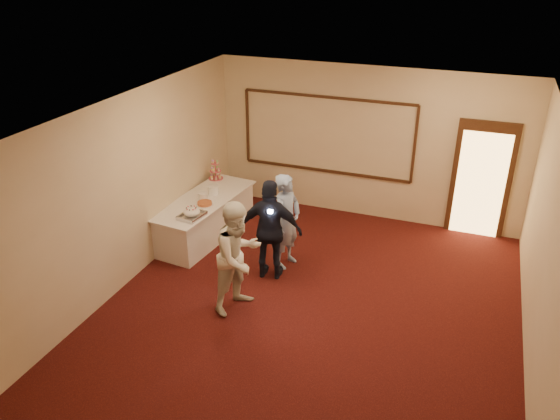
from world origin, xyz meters
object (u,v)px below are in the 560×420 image
(buffet_table, at_px, (205,218))
(plate_stack_b, at_px, (213,190))
(man, at_px, (287,221))
(guest, at_px, (271,230))
(plate_stack_a, at_px, (203,196))
(cupcake_stand, at_px, (215,171))
(tart, at_px, (205,204))
(woman, at_px, (239,257))
(pavlova_tray, at_px, (192,213))

(buffet_table, bearing_deg, plate_stack_b, 75.10)
(man, distance_m, guest, 0.45)
(buffet_table, xyz_separation_m, plate_stack_a, (0.02, -0.05, 0.46))
(cupcake_stand, xyz_separation_m, tart, (0.37, -1.18, -0.12))
(plate_stack_b, distance_m, woman, 2.51)
(woman, bearing_deg, plate_stack_a, 62.65)
(pavlova_tray, height_order, woman, woman)
(woman, bearing_deg, man, 11.89)
(buffet_table, distance_m, tart, 0.49)
(buffet_table, height_order, man, man)
(tart, bearing_deg, man, -6.17)
(pavlova_tray, xyz_separation_m, tart, (-0.03, 0.51, -0.05))
(plate_stack_b, relative_size, guest, 0.12)
(buffet_table, bearing_deg, man, -12.68)
(plate_stack_a, relative_size, guest, 0.11)
(cupcake_stand, height_order, woman, woman)
(guest, bearing_deg, woman, 73.22)
(cupcake_stand, height_order, man, man)
(woman, distance_m, guest, 0.96)
(buffet_table, bearing_deg, guest, -26.76)
(pavlova_tray, bearing_deg, guest, -3.89)
(cupcake_stand, bearing_deg, plate_stack_a, -75.87)
(man, bearing_deg, woman, -175.50)
(pavlova_tray, xyz_separation_m, plate_stack_a, (-0.15, 0.69, -0.00))
(man, relative_size, woman, 0.96)
(pavlova_tray, bearing_deg, cupcake_stand, 103.28)
(cupcake_stand, distance_m, plate_stack_a, 1.04)
(plate_stack_a, height_order, plate_stack_b, plate_stack_b)
(plate_stack_a, height_order, man, man)
(cupcake_stand, bearing_deg, buffet_table, -76.47)
(woman, bearing_deg, plate_stack_b, 57.16)
(buffet_table, distance_m, guest, 1.92)
(cupcake_stand, height_order, guest, guest)
(plate_stack_a, bearing_deg, pavlova_tray, -77.97)
(tart, bearing_deg, woman, -48.44)
(plate_stack_a, relative_size, plate_stack_b, 0.88)
(pavlova_tray, height_order, plate_stack_a, pavlova_tray)
(guest, bearing_deg, plate_stack_b, -43.52)
(cupcake_stand, relative_size, tart, 1.41)
(cupcake_stand, relative_size, woman, 0.25)
(plate_stack_a, xyz_separation_m, plate_stack_b, (0.05, 0.31, 0.01))
(cupcake_stand, xyz_separation_m, plate_stack_b, (0.30, -0.69, -0.07))
(buffet_table, height_order, tart, tart)
(cupcake_stand, distance_m, woman, 3.25)
(buffet_table, distance_m, woman, 2.40)
(plate_stack_a, distance_m, guest, 1.82)
(woman, bearing_deg, buffet_table, 62.29)
(man, bearing_deg, buffet_table, 91.63)
(buffet_table, relative_size, guest, 1.42)
(tart, bearing_deg, cupcake_stand, 107.60)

